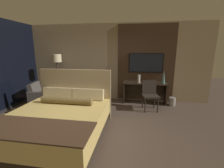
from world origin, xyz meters
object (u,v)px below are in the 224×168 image
object	(u,v)px
floor_lamp	(57,62)
vase_short	(139,79)
vase_tall	(164,77)
waste_bin	(172,101)
tv	(146,63)
desk_chair	(150,92)
book	(146,82)
desk	(145,89)
bed	(59,121)
armchair_by_window	(45,98)

from	to	relation	value
floor_lamp	vase_short	bearing A→B (deg)	1.58
floor_lamp	vase_tall	xyz separation A→B (m)	(3.80, 0.08, -0.47)
floor_lamp	waste_bin	xyz separation A→B (m)	(4.13, 0.01, -1.30)
tv	floor_lamp	bearing A→B (deg)	-173.63
floor_lamp	waste_bin	size ratio (longest dim) A/B	6.12
vase_tall	waste_bin	size ratio (longest dim) A/B	1.60
desk_chair	book	bearing A→B (deg)	90.17
vase_tall	vase_short	size ratio (longest dim) A/B	1.60
floor_lamp	book	world-z (taller)	floor_lamp
desk_chair	vase_short	bearing A→B (deg)	112.89
tv	waste_bin	world-z (taller)	tv
desk	desk_chair	xyz separation A→B (m)	(0.12, -0.62, 0.06)
desk_chair	bed	bearing A→B (deg)	-147.90
bed	tv	world-z (taller)	tv
desk	book	xyz separation A→B (m)	(0.02, -0.06, 0.27)
desk_chair	vase_tall	bearing A→B (deg)	37.96
book	waste_bin	xyz separation A→B (m)	(0.91, -0.10, -0.62)
tv	waste_bin	xyz separation A→B (m)	(0.93, -0.35, -1.27)
tv	vase_tall	xyz separation A→B (m)	(0.60, -0.28, -0.45)
floor_lamp	book	xyz separation A→B (m)	(3.22, 0.11, -0.68)
tv	desk	bearing A→B (deg)	-90.00
floor_lamp	armchair_by_window	bearing A→B (deg)	-106.85
bed	vase_short	distance (m)	3.02
armchair_by_window	vase_tall	world-z (taller)	vase_tall
vase_tall	floor_lamp	bearing A→B (deg)	-178.80
floor_lamp	vase_short	distance (m)	3.03
tv	book	bearing A→B (deg)	-85.76
bed	vase_tall	world-z (taller)	bed
floor_lamp	vase_tall	distance (m)	3.83
waste_bin	vase_tall	bearing A→B (deg)	167.98
armchair_by_window	vase_short	size ratio (longest dim) A/B	3.55
desk	desk_chair	bearing A→B (deg)	-79.30
desk_chair	floor_lamp	world-z (taller)	floor_lamp
waste_bin	desk	bearing A→B (deg)	170.33
desk_chair	floor_lamp	distance (m)	3.47
vase_short	desk_chair	bearing A→B (deg)	-57.33
armchair_by_window	vase_tall	bearing A→B (deg)	-91.83
tv	armchair_by_window	world-z (taller)	tv
vase_short	book	size ratio (longest dim) A/B	1.11
tv	waste_bin	distance (m)	1.62
bed	desk_chair	xyz separation A→B (m)	(2.09, 1.87, 0.20)
tv	vase_short	size ratio (longest dim) A/B	4.32
desk	tv	world-z (taller)	tv
desk	floor_lamp	xyz separation A→B (m)	(-3.20, -0.17, 0.95)
bed	floor_lamp	world-z (taller)	floor_lamp
bed	armchair_by_window	xyz separation A→B (m)	(-1.43, 1.67, -0.08)
desk	vase_short	distance (m)	0.46
floor_lamp	desk_chair	bearing A→B (deg)	-7.69
bed	waste_bin	bearing A→B (deg)	38.77
desk	book	bearing A→B (deg)	-72.31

